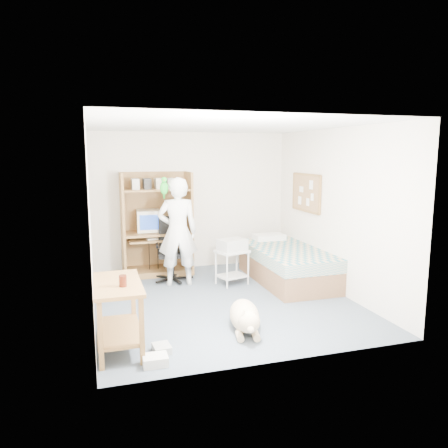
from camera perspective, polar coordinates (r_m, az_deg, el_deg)
name	(u,v)px	position (r m, az deg, el deg)	size (l,w,h in m)	color
floor	(223,300)	(6.48, -0.14, -9.89)	(4.00, 4.00, 0.00)	#454F5D
wall_back	(192,201)	(8.10, -4.25, 3.02)	(3.60, 0.02, 2.50)	silver
wall_right	(335,211)	(6.92, 14.28, 1.70)	(0.02, 4.00, 2.50)	silver
wall_left	(90,221)	(5.92, -17.06, 0.36)	(0.02, 4.00, 2.50)	silver
ceiling	(223,125)	(6.13, -0.15, 12.76)	(3.60, 4.00, 0.02)	white
computer_hutch	(156,228)	(7.78, -8.82, -0.51)	(1.20, 0.63, 1.80)	brown
bed	(287,264)	(7.40, 8.18, -5.23)	(1.02, 2.02, 0.66)	brown
side_desk	(118,305)	(4.94, -13.66, -10.28)	(0.50, 1.00, 0.75)	brown
corkboard	(306,193)	(7.66, 10.68, 4.03)	(0.04, 0.94, 0.66)	#8B5E3E
office_chair	(172,258)	(7.44, -6.79, -4.42)	(0.59, 0.59, 1.05)	black
person	(178,232)	(7.05, -6.07, -1.01)	(0.64, 0.42, 1.75)	white
parrot	(164,187)	(6.94, -7.83, 4.84)	(0.13, 0.23, 0.35)	#15952A
dog	(245,316)	(5.38, 2.77, -11.94)	(0.50, 1.09, 0.41)	tan
printer_cart	(232,262)	(7.12, 1.06, -4.94)	(0.57, 0.50, 0.57)	silver
printer	(232,245)	(7.06, 1.06, -2.72)	(0.42, 0.32, 0.18)	#ADADA8
crt_monitor	(148,221)	(7.75, -9.86, 0.44)	(0.42, 0.44, 0.37)	beige
keyboard	(159,238)	(7.66, -8.47, -1.81)	(0.45, 0.16, 0.03)	beige
pencil_cup	(177,228)	(7.75, -6.19, -0.50)	(0.08, 0.08, 0.12)	gold
drink_glass	(123,281)	(4.69, -13.08, -7.24)	(0.08, 0.08, 0.12)	#3B1309
floor_box_a	(155,360)	(4.68, -8.96, -17.18)	(0.25, 0.20, 0.10)	silver
floor_box_b	(162,348)	(4.94, -8.13, -15.80)	(0.18, 0.22, 0.08)	#AAAAA5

